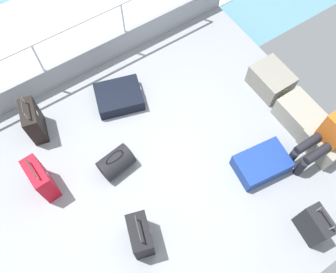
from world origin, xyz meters
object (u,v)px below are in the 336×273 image
suitcase_2 (119,97)px  suitcase_5 (41,179)px  cargo_crate_1 (298,114)px  duffel_bag (116,162)px  cargo_crate_2 (325,143)px  cargo_crate_0 (271,80)px  passenger_seated (326,137)px  suitcase_0 (34,121)px  suitcase_4 (314,225)px  suitcase_3 (141,236)px  suitcase_1 (261,164)px

suitcase_2 → suitcase_5: suitcase_5 is taller
cargo_crate_1 → duffel_bag: bearing=-107.1°
cargo_crate_1 → cargo_crate_2: size_ratio=1.08×
cargo_crate_0 → passenger_seated: bearing=-11.3°
suitcase_0 → cargo_crate_0: bearing=69.5°
suitcase_0 → suitcase_2: suitcase_0 is taller
cargo_crate_1 → suitcase_4: 1.67m
suitcase_4 → duffel_bag: 2.69m
duffel_bag → suitcase_5: bearing=-106.1°
passenger_seated → duffel_bag: (-1.37, -2.45, -0.38)m
cargo_crate_0 → suitcase_3: bearing=-72.3°
passenger_seated → suitcase_1: 0.91m
cargo_crate_2 → suitcase_1: 0.98m
suitcase_2 → duffel_bag: size_ratio=1.63×
cargo_crate_1 → suitcase_1: cargo_crate_1 is taller
cargo_crate_0 → suitcase_4: suitcase_4 is taller
suitcase_3 → suitcase_4: size_ratio=0.98×
suitcase_5 → passenger_seated: bearing=64.1°
cargo_crate_2 → suitcase_2: bearing=-138.7°
suitcase_0 → suitcase_2: size_ratio=0.94×
cargo_crate_0 → suitcase_0: suitcase_0 is taller
cargo_crate_0 → passenger_seated: size_ratio=0.61×
cargo_crate_1 → cargo_crate_2: bearing=-0.9°
cargo_crate_1 → duffel_bag: (-0.81, -2.63, -0.01)m
cargo_crate_0 → passenger_seated: (1.25, -0.25, 0.37)m
suitcase_3 → passenger_seated: bearing=83.3°
cargo_crate_0 → suitcase_3: 3.08m
cargo_crate_0 → duffel_bag: (-0.12, -2.70, -0.01)m
suitcase_5 → duffel_bag: size_ratio=1.44×
cargo_crate_0 → suitcase_1: (0.99, -1.01, -0.05)m
cargo_crate_1 → suitcase_1: bearing=-72.3°
cargo_crate_1 → passenger_seated: passenger_seated is taller
passenger_seated → cargo_crate_0: bearing=168.7°
cargo_crate_0 → duffel_bag: size_ratio=1.27×
suitcase_1 → suitcase_2: (-2.06, -1.10, -0.02)m
suitcase_2 → duffel_bag: bearing=-31.6°
suitcase_0 → duffel_bag: (1.14, 0.68, -0.13)m
passenger_seated → suitcase_5: (-1.65, -3.39, -0.24)m
cargo_crate_1 → duffel_bag: 2.76m
cargo_crate_1 → suitcase_0: 3.85m
suitcase_1 → suitcase_3: (-0.06, -1.92, 0.15)m
passenger_seated → suitcase_5: passenger_seated is taller
suitcase_2 → cargo_crate_1: bearing=49.4°
cargo_crate_0 → passenger_seated: 1.33m
passenger_seated → suitcase_0: 4.02m
duffel_bag → passenger_seated: bearing=60.7°
suitcase_3 → duffel_bag: bearing=167.2°
suitcase_5 → duffel_bag: suitcase_5 is taller
cargo_crate_2 → suitcase_0: (-2.51, -3.30, 0.12)m
suitcase_2 → suitcase_3: suitcase_3 is taller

